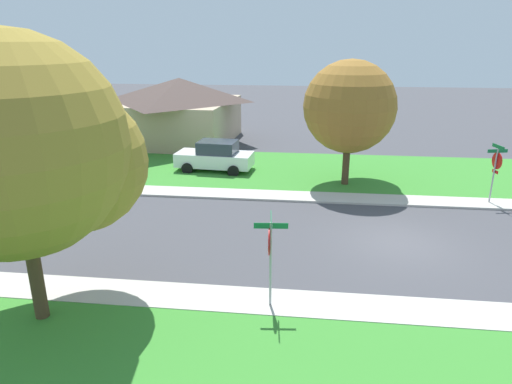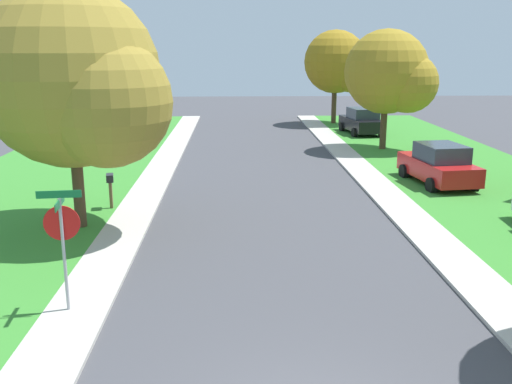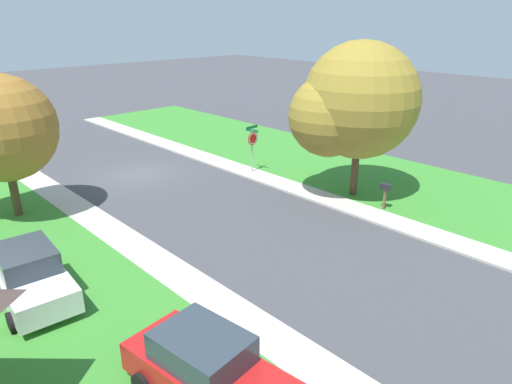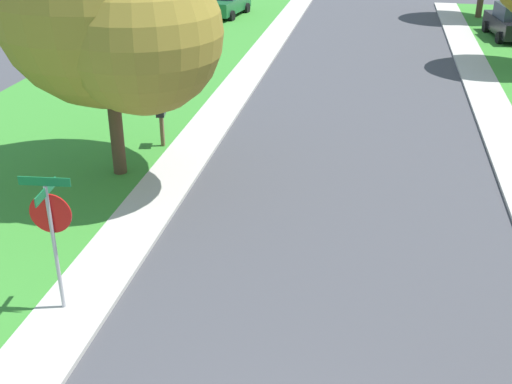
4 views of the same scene
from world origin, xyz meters
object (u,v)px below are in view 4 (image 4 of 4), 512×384
Objects in this scene: tree_sidewalk_near at (112,5)px; stop_sign_far_corner at (51,222)px; mailbox at (161,116)px; car_green_behind_trees at (225,1)px; car_black_across_road at (512,22)px.

stop_sign_far_corner is at bearing -80.76° from tree_sidewalk_near.
stop_sign_far_corner is 8.23m from mailbox.
stop_sign_far_corner reaches higher than car_green_behind_trees.
car_green_behind_trees is at bearing 97.14° from stop_sign_far_corner.
car_green_behind_trees reaches higher than mailbox.
car_green_behind_trees is 3.44× the size of mailbox.
car_green_behind_trees is at bearing 97.93° from mailbox.
tree_sidewalk_near is (-12.98, -19.80, 3.73)m from car_black_across_road.
tree_sidewalk_near is 4.28m from mailbox.
car_green_behind_trees is (-15.65, 3.25, 0.00)m from car_black_across_road.
mailbox is at bearing -82.07° from car_green_behind_trees.
stop_sign_far_corner reaches higher than car_black_across_road.
tree_sidewalk_near is (-0.95, 5.84, 2.71)m from stop_sign_far_corner.
mailbox is at bearing -126.11° from car_black_across_road.
stop_sign_far_corner is at bearing -115.13° from car_black_across_road.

